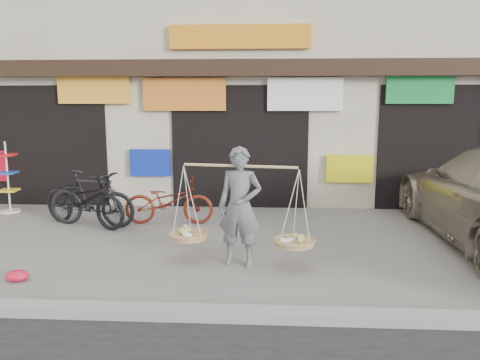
# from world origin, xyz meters

# --- Properties ---
(ground) EXTENTS (70.00, 70.00, 0.00)m
(ground) POSITION_xyz_m (0.00, 0.00, 0.00)
(ground) COLOR gray
(ground) RESTS_ON ground
(kerb) EXTENTS (70.00, 0.25, 0.12)m
(kerb) POSITION_xyz_m (0.00, -2.00, 0.06)
(kerb) COLOR gray
(kerb) RESTS_ON ground
(shophouse_block) EXTENTS (14.00, 6.32, 7.00)m
(shophouse_block) POSITION_xyz_m (-0.00, 6.42, 3.45)
(shophouse_block) COLOR beige
(shophouse_block) RESTS_ON ground
(street_vendor) EXTENTS (2.12, 0.81, 1.73)m
(street_vendor) POSITION_xyz_m (0.22, -0.25, 0.80)
(street_vendor) COLOR slate
(street_vendor) RESTS_ON ground
(bike_0) EXTENTS (2.09, 1.45, 1.04)m
(bike_0) POSITION_xyz_m (-2.86, 1.71, 0.52)
(bike_0) COLOR black
(bike_0) RESTS_ON ground
(bike_1) EXTENTS (1.85, 0.84, 1.07)m
(bike_1) POSITION_xyz_m (-2.72, 1.70, 0.54)
(bike_1) COLOR black
(bike_1) RESTS_ON ground
(bike_2) EXTENTS (1.74, 0.70, 0.89)m
(bike_2) POSITION_xyz_m (-1.28, 1.95, 0.45)
(bike_2) COLOR maroon
(bike_2) RESTS_ON ground
(display_rack) EXTENTS (0.42, 0.42, 1.52)m
(display_rack) POSITION_xyz_m (-4.91, 2.72, 0.61)
(display_rack) COLOR silver
(display_rack) RESTS_ON ground
(red_bag) EXTENTS (0.31, 0.25, 0.14)m
(red_bag) POSITION_xyz_m (-2.71, -1.06, 0.07)
(red_bag) COLOR red
(red_bag) RESTS_ON ground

